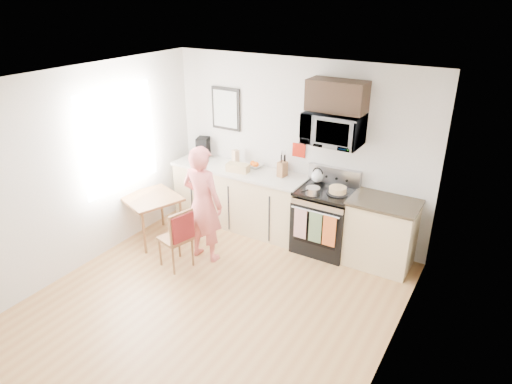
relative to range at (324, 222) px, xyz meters
The scene contains 27 objects.
floor 2.12m from the range, 107.69° to the right, with size 4.60×4.60×0.00m, color #A26D3E.
back_wall 1.12m from the range, 152.75° to the left, with size 4.00×0.04×2.60m, color beige.
left_wall 3.40m from the range, 143.09° to the right, with size 0.04×4.60×2.60m, color beige.
right_wall 2.55m from the range, 55.26° to the right, with size 0.04×4.60×2.60m, color beige.
ceiling 3.00m from the range, 107.69° to the right, with size 4.00×4.60×0.04m, color silver.
window 3.06m from the range, 155.62° to the right, with size 0.06×1.40×1.50m.
cabinet_left 1.43m from the range, behind, with size 2.10×0.60×0.90m, color beige.
countertop_left 1.51m from the range, behind, with size 2.14×0.64×0.04m, color beige.
cabinet_right 0.80m from the range, ahead, with size 0.84×0.60×0.90m, color beige.
countertop_right 0.93m from the range, ahead, with size 0.88×0.64×0.04m, color black.
range is the anchor object (origin of this frame).
microwave 1.33m from the range, 90.06° to the left, with size 0.76×0.51×0.42m, color #ACACB0.
upper_cabinet 1.75m from the range, 90.04° to the left, with size 0.76×0.35×0.40m, color black.
wall_art 2.27m from the range, behind, with size 0.50×0.04×0.65m.
wall_trivet 1.09m from the range, 151.92° to the left, with size 0.20×0.02×0.20m, color #AF1E0F.
person 1.72m from the range, 142.10° to the right, with size 0.59×0.39×1.62m, color #C6363B.
dining_table 2.50m from the range, 156.16° to the right, with size 0.81×0.81×0.68m.
chair 2.01m from the range, 134.22° to the right, with size 0.48×0.45×0.86m.
knife_block 0.96m from the range, behind, with size 0.10×0.14×0.22m, color brown.
utensil_crock 1.06m from the range, 163.48° to the left, with size 0.11×0.11×0.34m.
fruit_bowl 1.37m from the range, behind, with size 0.25×0.25×0.10m.
milk_carton 1.70m from the range, behind, with size 0.09×0.09×0.23m, color tan.
coffee_maker 2.32m from the range, behind, with size 0.24×0.29×0.32m.
bread_bag 1.50m from the range, behind, with size 0.33×0.16×0.12m, color tan.
cake 0.56m from the range, 11.96° to the right, with size 0.28×0.28×0.09m.
kettle 0.65m from the range, 139.61° to the left, with size 0.18×0.18×0.22m.
pot 0.59m from the range, 115.05° to the right, with size 0.19×0.31×0.10m.
Camera 1 is at (2.70, -3.39, 3.44)m, focal length 32.00 mm.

